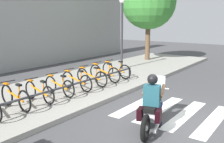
{
  "coord_description": "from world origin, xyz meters",
  "views": [
    {
      "loc": [
        -6.12,
        -2.44,
        2.75
      ],
      "look_at": [
        0.58,
        2.4,
        1.07
      ],
      "focal_mm": 41.23,
      "sensor_mm": 36.0,
      "label": 1
    }
  ],
  "objects_px": {
    "bicycle_1": "(15,97)",
    "bike_rack": "(79,83)",
    "tree_near_rack": "(149,2)",
    "street_lamp": "(122,27)",
    "motorcycle": "(153,111)",
    "bicycle_2": "(39,91)",
    "bicycle_6": "(105,73)",
    "bicycle_5": "(91,77)",
    "rider": "(152,98)",
    "bicycle_4": "(76,81)",
    "bicycle_7": "(116,70)",
    "bicycle_3": "(59,86)"
  },
  "relations": [
    {
      "from": "rider",
      "to": "bicycle_6",
      "type": "height_order",
      "value": "rider"
    },
    {
      "from": "rider",
      "to": "bicycle_2",
      "type": "xyz_separation_m",
      "value": [
        -0.54,
        3.75,
        -0.34
      ]
    },
    {
      "from": "bicycle_1",
      "to": "bicycle_5",
      "type": "xyz_separation_m",
      "value": [
        3.45,
        0.0,
        -0.01
      ]
    },
    {
      "from": "motorcycle",
      "to": "bicycle_6",
      "type": "relative_size",
      "value": 1.29
    },
    {
      "from": "bicycle_1",
      "to": "bicycle_3",
      "type": "height_order",
      "value": "bicycle_1"
    },
    {
      "from": "bicycle_4",
      "to": "street_lamp",
      "type": "bearing_deg",
      "value": 12.5
    },
    {
      "from": "tree_near_rack",
      "to": "bicycle_4",
      "type": "bearing_deg",
      "value": -170.24
    },
    {
      "from": "bicycle_2",
      "to": "bicycle_7",
      "type": "height_order",
      "value": "bicycle_7"
    },
    {
      "from": "bicycle_7",
      "to": "bicycle_1",
      "type": "bearing_deg",
      "value": -180.0
    },
    {
      "from": "rider",
      "to": "bicycle_6",
      "type": "bearing_deg",
      "value": 52.14
    },
    {
      "from": "street_lamp",
      "to": "tree_near_rack",
      "type": "distance_m",
      "value": 3.94
    },
    {
      "from": "bicycle_3",
      "to": "street_lamp",
      "type": "height_order",
      "value": "street_lamp"
    },
    {
      "from": "bicycle_3",
      "to": "bicycle_6",
      "type": "distance_m",
      "value": 2.58
    },
    {
      "from": "bicycle_1",
      "to": "bicycle_3",
      "type": "relative_size",
      "value": 1.03
    },
    {
      "from": "bicycle_7",
      "to": "tree_near_rack",
      "type": "xyz_separation_m",
      "value": [
        5.59,
        1.41,
        3.32
      ]
    },
    {
      "from": "bicycle_6",
      "to": "tree_near_rack",
      "type": "bearing_deg",
      "value": 12.3
    },
    {
      "from": "bicycle_7",
      "to": "tree_near_rack",
      "type": "bearing_deg",
      "value": 14.12
    },
    {
      "from": "motorcycle",
      "to": "bicycle_1",
      "type": "bearing_deg",
      "value": 111.56
    },
    {
      "from": "bicycle_6",
      "to": "street_lamp",
      "type": "bearing_deg",
      "value": 19.66
    },
    {
      "from": "rider",
      "to": "bicycle_6",
      "type": "xyz_separation_m",
      "value": [
        2.91,
        3.74,
        -0.31
      ]
    },
    {
      "from": "tree_near_rack",
      "to": "street_lamp",
      "type": "bearing_deg",
      "value": -173.72
    },
    {
      "from": "rider",
      "to": "bicycle_5",
      "type": "relative_size",
      "value": 0.85
    },
    {
      "from": "bicycle_4",
      "to": "bicycle_7",
      "type": "bearing_deg",
      "value": -0.0
    },
    {
      "from": "tree_near_rack",
      "to": "bike_rack",
      "type": "bearing_deg",
      "value": -167.17
    },
    {
      "from": "bicycle_5",
      "to": "bike_rack",
      "type": "xyz_separation_m",
      "value": [
        -1.29,
        -0.55,
        0.08
      ]
    },
    {
      "from": "bicycle_7",
      "to": "bicycle_6",
      "type": "bearing_deg",
      "value": -179.99
    },
    {
      "from": "bike_rack",
      "to": "bicycle_5",
      "type": "bearing_deg",
      "value": 23.21
    },
    {
      "from": "bicycle_4",
      "to": "bicycle_5",
      "type": "height_order",
      "value": "bicycle_4"
    },
    {
      "from": "rider",
      "to": "bicycle_4",
      "type": "relative_size",
      "value": 0.88
    },
    {
      "from": "bicycle_6",
      "to": "tree_near_rack",
      "type": "xyz_separation_m",
      "value": [
        6.45,
        1.41,
        3.31
      ]
    },
    {
      "from": "bicycle_7",
      "to": "tree_near_rack",
      "type": "height_order",
      "value": "tree_near_rack"
    },
    {
      "from": "bicycle_1",
      "to": "bicycle_3",
      "type": "bearing_deg",
      "value": 0.03
    },
    {
      "from": "bicycle_4",
      "to": "bicycle_7",
      "type": "height_order",
      "value": "bicycle_7"
    },
    {
      "from": "bicycle_4",
      "to": "bicycle_6",
      "type": "xyz_separation_m",
      "value": [
        1.72,
        -0.0,
        0.01
      ]
    },
    {
      "from": "street_lamp",
      "to": "bicycle_5",
      "type": "bearing_deg",
      "value": -164.71
    },
    {
      "from": "bicycle_5",
      "to": "bicycle_7",
      "type": "height_order",
      "value": "bicycle_7"
    },
    {
      "from": "bicycle_4",
      "to": "motorcycle",
      "type": "bearing_deg",
      "value": -106.62
    },
    {
      "from": "motorcycle",
      "to": "rider",
      "type": "distance_m",
      "value": 0.38
    },
    {
      "from": "rider",
      "to": "bicycle_7",
      "type": "xyz_separation_m",
      "value": [
        3.77,
        3.74,
        -0.32
      ]
    },
    {
      "from": "motorcycle",
      "to": "bicycle_2",
      "type": "height_order",
      "value": "motorcycle"
    },
    {
      "from": "rider",
      "to": "bicycle_7",
      "type": "bearing_deg",
      "value": 44.79
    },
    {
      "from": "rider",
      "to": "tree_near_rack",
      "type": "relative_size",
      "value": 0.26
    },
    {
      "from": "bicycle_6",
      "to": "bicycle_4",
      "type": "bearing_deg",
      "value": 179.99
    },
    {
      "from": "bicycle_1",
      "to": "bike_rack",
      "type": "relative_size",
      "value": 0.25
    },
    {
      "from": "bicycle_2",
      "to": "bicycle_3",
      "type": "bearing_deg",
      "value": -0.03
    },
    {
      "from": "bike_rack",
      "to": "tree_near_rack",
      "type": "distance_m",
      "value": 9.41
    },
    {
      "from": "bicycle_2",
      "to": "street_lamp",
      "type": "xyz_separation_m",
      "value": [
        6.27,
        1.01,
        1.87
      ]
    },
    {
      "from": "bicycle_4",
      "to": "tree_near_rack",
      "type": "distance_m",
      "value": 8.94
    },
    {
      "from": "bike_rack",
      "to": "street_lamp",
      "type": "height_order",
      "value": "street_lamp"
    },
    {
      "from": "motorcycle",
      "to": "bicycle_7",
      "type": "bearing_deg",
      "value": 45.23
    }
  ]
}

